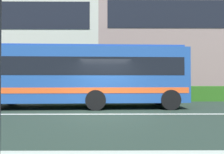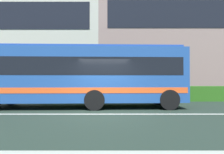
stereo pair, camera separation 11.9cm
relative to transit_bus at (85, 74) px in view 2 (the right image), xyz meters
The scene contains 6 objects.
ground_plane 3.09m from the transit_bus, 61.78° to the right, with size 160.00×160.00×0.00m, color #1F2C23.
lane_centre_line 3.09m from the transit_bus, 61.78° to the right, with size 60.00×0.16×0.01m, color silver.
hedge_row_far 6.16m from the transit_bus, 35.66° to the left, with size 16.78×1.10×1.05m, color #2B6119.
apartment_block_left 16.76m from the transit_bus, 127.97° to the left, with size 20.33×9.71×13.03m.
apartment_block_right 17.40m from the transit_bus, 49.37° to the left, with size 21.22×9.71×13.31m.
transit_bus is the anchor object (origin of this frame).
Camera 2 is at (0.36, -8.70, 1.46)m, focal length 32.22 mm.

